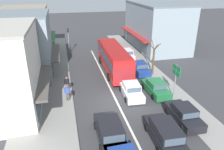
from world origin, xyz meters
TOP-DOWN VIEW (x-y plane):
  - ground_plane at (0.00, 0.00)m, footprint 140.00×140.00m
  - lane_centre_line at (0.00, 4.00)m, footprint 0.20×28.00m
  - sidewalk_left at (-6.80, 6.00)m, footprint 5.20×44.00m
  - kerb_right at (6.20, 6.00)m, footprint 2.80×44.00m
  - shopfront_mid_block at (-10.18, 9.31)m, footprint 9.04×8.42m
  - shopfront_far_end at (-10.18, 18.30)m, footprint 7.74×9.16m
  - building_right_far at (11.48, 17.48)m, footprint 8.34×13.59m
  - city_bus at (1.59, 8.02)m, footprint 2.88×10.90m
  - wagon_adjacent_lane_lead at (1.99, -6.47)m, footprint 2.07×4.57m
  - wagon_queue_far_back at (-1.89, -5.27)m, footprint 1.97×4.52m
  - sedan_adjacent_lane_trail at (1.75, 0.84)m, footprint 2.05×4.28m
  - parked_sedan_kerb_front at (4.70, -4.41)m, footprint 1.92×4.21m
  - parked_sedan_kerb_second at (4.45, 0.83)m, footprint 2.01×4.26m
  - parked_sedan_kerb_third at (4.68, 6.68)m, footprint 2.00×4.25m
  - parked_hatchback_kerb_rear at (4.67, 12.52)m, footprint 1.91×3.75m
  - traffic_light_downstreet at (-3.75, 17.17)m, footprint 0.33×0.24m
  - directional_road_sign at (5.83, -0.52)m, footprint 0.10×1.40m
  - street_tree_right at (6.05, 5.55)m, footprint 1.79×1.96m
  - pedestrian_with_handbag_near at (-4.69, 1.13)m, footprint 0.66×0.28m
  - pedestrian_browsing_midblock at (-4.66, 3.21)m, footprint 0.56×0.28m

SIDE VIEW (x-z plane):
  - ground_plane at x=0.00m, z-range 0.00..0.00m
  - lane_centre_line at x=0.00m, z-range 0.00..0.01m
  - kerb_right at x=6.20m, z-range 0.00..0.12m
  - sidewalk_left at x=-6.80m, z-range 0.00..0.14m
  - sedan_adjacent_lane_trail at x=1.75m, z-range -0.07..1.40m
  - parked_sedan_kerb_front at x=4.70m, z-range -0.07..1.40m
  - parked_sedan_kerb_second at x=4.45m, z-range -0.07..1.40m
  - parked_sedan_kerb_third at x=4.68m, z-range -0.07..1.40m
  - parked_hatchback_kerb_rear at x=4.67m, z-range -0.06..1.48m
  - wagon_adjacent_lane_lead at x=1.99m, z-range -0.04..1.53m
  - wagon_queue_far_back at x=-1.89m, z-range -0.04..1.53m
  - pedestrian_browsing_midblock at x=-4.66m, z-range 0.25..1.88m
  - pedestrian_with_handbag_near at x=-4.69m, z-range 0.25..1.88m
  - city_bus at x=1.59m, z-range 0.27..3.49m
  - street_tree_right at x=6.05m, z-range -0.14..4.43m
  - directional_road_sign at x=5.83m, z-range 0.90..4.50m
  - traffic_light_downstreet at x=-3.75m, z-range 0.75..4.95m
  - shopfront_far_end at x=-10.18m, z-range -0.01..7.41m
  - shopfront_mid_block at x=-10.18m, z-range 0.00..7.67m
  - building_right_far at x=11.48m, z-range -0.01..7.76m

